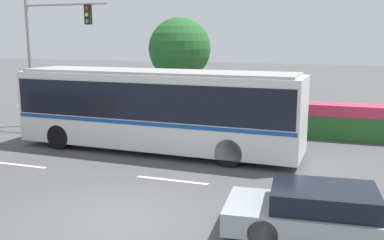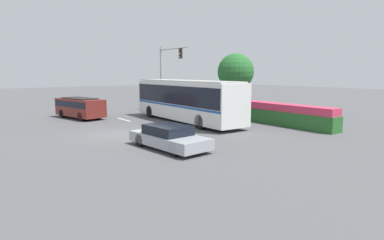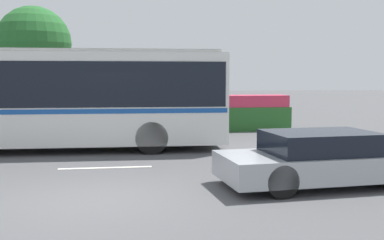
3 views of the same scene
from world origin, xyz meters
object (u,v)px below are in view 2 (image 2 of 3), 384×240
suv_left_lane (80,106)px  traffic_light_pole (167,69)px  sedan_foreground (169,137)px  street_tree_left (236,72)px  city_bus (186,98)px

suv_left_lane → traffic_light_pole: (-0.11, 8.63, 3.17)m
sedan_foreground → traffic_light_pole: bearing=143.0°
sedan_foreground → suv_left_lane: suv_left_lane is taller
sedan_foreground → suv_left_lane: bearing=175.4°
street_tree_left → traffic_light_pole: bearing=-142.7°
sedan_foreground → traffic_light_pole: traffic_light_pole is taller
city_bus → suv_left_lane: size_ratio=2.20×
suv_left_lane → city_bus: bearing=28.6°
city_bus → sedan_foreground: (6.73, -5.89, -1.25)m
suv_left_lane → traffic_light_pole: 9.19m
city_bus → suv_left_lane: city_bus is taller
suv_left_lane → traffic_light_pole: traffic_light_pole is taller
city_bus → street_tree_left: size_ratio=2.06×
city_bus → traffic_light_pole: size_ratio=1.80×
suv_left_lane → traffic_light_pole: size_ratio=0.82×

